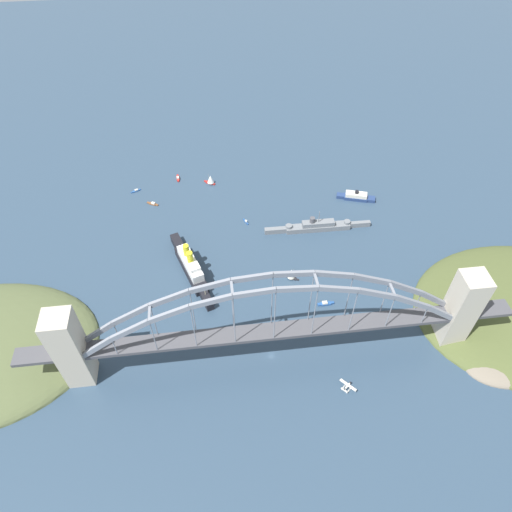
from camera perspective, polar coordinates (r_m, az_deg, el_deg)
ground_plane at (r=289.89m, az=1.92°, el=-12.36°), size 1400.00×1400.00×0.00m
harbor_arch_bridge at (r=264.16m, az=2.08°, el=-8.90°), size 290.51×15.37×72.22m
ocean_liner at (r=329.50m, az=-8.19°, el=-1.31°), size 30.09×73.81×22.64m
naval_cruiser at (r=363.98m, az=7.66°, el=3.71°), size 85.13×7.87×18.28m
harbor_ferry_steamer at (r=399.47m, az=12.46°, el=7.31°), size 32.74×15.28×8.55m
seaplane_taxiing_near_bridge at (r=282.18m, az=11.36°, el=-15.79°), size 9.16×9.34×4.77m
small_boat_0 at (r=413.06m, az=-14.82°, el=7.92°), size 8.66×5.14×1.83m
small_boat_1 at (r=315.29m, az=8.71°, el=-5.90°), size 11.56×3.29×2.49m
small_boat_2 at (r=419.65m, az=-9.77°, el=9.61°), size 2.94×10.37×2.33m
small_boat_3 at (r=407.94m, az=-5.73°, el=9.55°), size 10.25×8.71×10.02m
small_boat_4 at (r=395.54m, az=-12.81°, el=6.42°), size 10.03×6.48×2.10m
small_boat_5 at (r=368.77m, az=-1.28°, el=4.34°), size 3.89×7.24×2.23m
small_boat_6 at (r=324.61m, az=4.46°, el=-2.21°), size 9.08×7.13×10.72m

